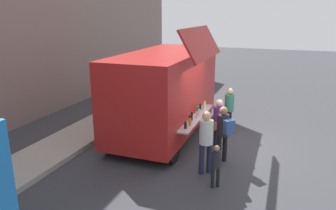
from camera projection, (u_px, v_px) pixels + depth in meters
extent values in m
plane|color=#38383D|center=(221.00, 145.00, 10.26)|extent=(60.00, 60.00, 0.00)
cube|color=#9E998E|center=(21.00, 169.00, 8.54)|extent=(28.00, 1.60, 0.15)
cube|color=#B01D1A|center=(165.00, 90.00, 10.84)|extent=(5.48, 2.24, 2.54)
cube|color=#B01D1A|center=(202.00, 43.00, 9.44)|extent=(3.01, 0.58, 0.91)
cube|color=black|center=(190.00, 87.00, 9.92)|extent=(2.86, 0.12, 1.14)
cube|color=#B7B7BC|center=(196.00, 117.00, 10.11)|extent=(3.01, 0.37, 0.05)
cylinder|color=black|center=(185.00, 125.00, 9.04)|extent=(0.08, 0.08, 0.20)
cylinder|color=orange|center=(190.00, 122.00, 9.25)|extent=(0.06, 0.06, 0.23)
cylinder|color=black|center=(190.00, 119.00, 9.52)|extent=(0.08, 0.08, 0.23)
cylinder|color=black|center=(192.00, 116.00, 9.73)|extent=(0.07, 0.07, 0.25)
cylinder|color=silver|center=(197.00, 115.00, 9.96)|extent=(0.06, 0.06, 0.20)
cylinder|color=silver|center=(199.00, 113.00, 10.18)|extent=(0.08, 0.08, 0.20)
cylinder|color=green|center=(198.00, 110.00, 10.45)|extent=(0.08, 0.08, 0.22)
cylinder|color=black|center=(200.00, 107.00, 10.68)|extent=(0.06, 0.06, 0.23)
cylinder|color=silver|center=(204.00, 106.00, 10.88)|extent=(0.08, 0.08, 0.21)
cylinder|color=yellow|center=(205.00, 104.00, 11.11)|extent=(0.08, 0.08, 0.22)
cube|color=black|center=(188.00, 65.00, 13.13)|extent=(0.09, 1.87, 1.12)
cylinder|color=black|center=(161.00, 104.00, 13.30)|extent=(0.90, 0.28, 0.90)
cylinder|color=black|center=(206.00, 108.00, 12.67)|extent=(0.90, 0.28, 0.90)
cylinder|color=black|center=(112.00, 138.00, 9.64)|extent=(0.90, 0.28, 0.90)
cylinder|color=black|center=(171.00, 147.00, 9.00)|extent=(0.90, 0.28, 0.90)
cylinder|color=#2E6239|center=(147.00, 92.00, 15.14)|extent=(0.60, 0.60, 0.98)
cylinder|color=#1D213A|center=(216.00, 139.00, 9.76)|extent=(0.13, 0.13, 0.79)
cylinder|color=#1D213A|center=(220.00, 137.00, 9.91)|extent=(0.13, 0.13, 0.79)
cylinder|color=#5B2D80|center=(219.00, 116.00, 9.65)|extent=(0.33, 0.33, 0.60)
sphere|color=beige|center=(219.00, 103.00, 9.53)|extent=(0.22, 0.22, 0.22)
cube|color=brown|center=(213.00, 126.00, 9.53)|extent=(0.23, 0.20, 0.23)
cylinder|color=black|center=(219.00, 149.00, 8.99)|extent=(0.13, 0.13, 0.80)
cylinder|color=black|center=(225.00, 148.00, 9.09)|extent=(0.13, 0.13, 0.80)
cylinder|color=#252128|center=(223.00, 125.00, 8.85)|extent=(0.33, 0.33, 0.61)
sphere|color=#9C6F50|center=(224.00, 111.00, 8.73)|extent=(0.22, 0.22, 0.22)
cube|color=#2B508D|center=(229.00, 127.00, 8.62)|extent=(0.32, 0.31, 0.39)
cylinder|color=#1D223A|center=(201.00, 159.00, 8.35)|extent=(0.13, 0.13, 0.84)
cylinder|color=#1D223A|center=(209.00, 158.00, 8.42)|extent=(0.13, 0.13, 0.84)
cylinder|color=silver|center=(206.00, 132.00, 8.18)|extent=(0.35, 0.35, 0.63)
sphere|color=#E1A77F|center=(207.00, 116.00, 8.06)|extent=(0.24, 0.24, 0.24)
cylinder|color=black|center=(230.00, 122.00, 11.23)|extent=(0.12, 0.12, 0.78)
cylinder|color=black|center=(227.00, 120.00, 11.43)|extent=(0.12, 0.12, 0.78)
cylinder|color=#328068|center=(229.00, 103.00, 11.14)|extent=(0.33, 0.33, 0.59)
sphere|color=#D9B089|center=(230.00, 91.00, 11.02)|extent=(0.22, 0.22, 0.22)
cylinder|color=black|center=(213.00, 177.00, 7.72)|extent=(0.09, 0.09, 0.54)
cylinder|color=black|center=(218.00, 176.00, 7.77)|extent=(0.09, 0.09, 0.54)
cylinder|color=#222127|center=(216.00, 159.00, 7.62)|extent=(0.22, 0.22, 0.41)
sphere|color=#976E50|center=(217.00, 148.00, 7.54)|extent=(0.15, 0.15, 0.15)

